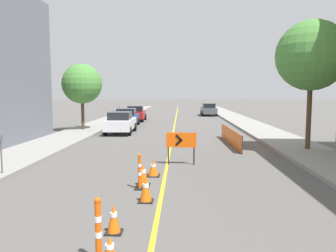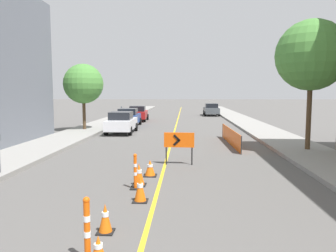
{
  "view_description": "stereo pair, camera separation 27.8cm",
  "coord_description": "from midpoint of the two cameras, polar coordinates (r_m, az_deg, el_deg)",
  "views": [
    {
      "loc": [
        0.55,
        1.3,
        2.98
      ],
      "look_at": [
        -0.19,
        20.69,
        1.0
      ],
      "focal_mm": 35.0,
      "sensor_mm": 36.0,
      "label": 1
    },
    {
      "loc": [
        0.83,
        1.31,
        2.98
      ],
      "look_at": [
        -0.19,
        20.69,
        1.0
      ],
      "focal_mm": 35.0,
      "sensor_mm": 36.0,
      "label": 2
    }
  ],
  "objects": [
    {
      "name": "lane_stripe",
      "position": [
        33.38,
        1.0,
        0.72
      ],
      "size": [
        0.12,
        69.1,
        0.01
      ],
      "color": "gold",
      "rests_on": "ground_plane"
    },
    {
      "name": "sidewalk_left",
      "position": [
        34.19,
        -10.44,
        0.89
      ],
      "size": [
        2.91,
        69.1,
        0.18
      ],
      "color": "gray",
      "rests_on": "ground_plane"
    },
    {
      "name": "sidewalk_right",
      "position": [
        33.92,
        12.54,
        0.81
      ],
      "size": [
        2.91,
        69.1,
        0.18
      ],
      "color": "gray",
      "rests_on": "ground_plane"
    },
    {
      "name": "traffic_cone_second",
      "position": [
        6.18,
        -11.48,
        -20.48
      ],
      "size": [
        0.38,
        0.38,
        0.52
      ],
      "color": "black",
      "rests_on": "ground_plane"
    },
    {
      "name": "traffic_cone_third",
      "position": [
        7.34,
        -10.56,
        -15.58
      ],
      "size": [
        0.36,
        0.36,
        0.64
      ],
      "color": "black",
      "rests_on": "ground_plane"
    },
    {
      "name": "traffic_cone_fourth",
      "position": [
        9.15,
        -4.79,
        -10.89
      ],
      "size": [
        0.41,
        0.41,
        0.71
      ],
      "color": "black",
      "rests_on": "ground_plane"
    },
    {
      "name": "traffic_cone_fifth",
      "position": [
        10.68,
        -5.14,
        -8.41
      ],
      "size": [
        0.44,
        0.44,
        0.73
      ],
      "color": "black",
      "rests_on": "ground_plane"
    },
    {
      "name": "traffic_cone_farthest",
      "position": [
        11.84,
        -3.27,
        -7.32
      ],
      "size": [
        0.47,
        0.47,
        0.59
      ],
      "color": "black",
      "rests_on": "ground_plane"
    },
    {
      "name": "delineator_post_front",
      "position": [
        6.18,
        -13.37,
        -17.92
      ],
      "size": [
        0.35,
        0.35,
        1.19
      ],
      "color": "black",
      "rests_on": "ground_plane"
    },
    {
      "name": "delineator_post_rear",
      "position": [
        10.27,
        -5.75,
        -8.33
      ],
      "size": [
        0.31,
        0.31,
        1.11
      ],
      "color": "black",
      "rests_on": "ground_plane"
    },
    {
      "name": "arrow_barricade_primary",
      "position": [
        13.52,
        1.72,
        -2.69
      ],
      "size": [
        1.25,
        0.1,
        1.34
      ],
      "rotation": [
        0.0,
        0.0,
        -0.03
      ],
      "color": "#EF560C",
      "rests_on": "ground_plane"
    },
    {
      "name": "safety_mesh_fence",
      "position": [
        19.26,
        10.43,
        -1.81
      ],
      "size": [
        0.23,
        6.31,
        0.9
      ],
      "rotation": [
        0.0,
        0.0,
        1.6
      ],
      "color": "#EF560C",
      "rests_on": "ground_plane"
    },
    {
      "name": "parked_car_curb_near",
      "position": [
        24.31,
        -8.58,
        0.62
      ],
      "size": [
        1.95,
        4.34,
        1.59
      ],
      "rotation": [
        0.0,
        0.0,
        0.02
      ],
      "color": "silver",
      "rests_on": "ground_plane"
    },
    {
      "name": "parked_car_curb_mid",
      "position": [
        29.29,
        -7.46,
        1.51
      ],
      "size": [
        1.95,
        4.36,
        1.59
      ],
      "rotation": [
        0.0,
        0.0,
        0.04
      ],
      "color": "navy",
      "rests_on": "ground_plane"
    },
    {
      "name": "parked_car_curb_far",
      "position": [
        34.72,
        -5.85,
        2.2
      ],
      "size": [
        2.03,
        4.39,
        1.59
      ],
      "rotation": [
        0.0,
        0.0,
        0.05
      ],
      "color": "maroon",
      "rests_on": "ground_plane"
    },
    {
      "name": "parked_car_opposite_side",
      "position": [
        42.94,
        6.9,
        2.88
      ],
      "size": [
        1.94,
        4.33,
        1.59
      ],
      "rotation": [
        0.0,
        0.0,
        0.02
      ],
      "color": "#474C51",
      "rests_on": "ground_plane"
    },
    {
      "name": "parking_meter_near_curb",
      "position": [
        12.82,
        -27.66,
        -2.96
      ],
      "size": [
        0.12,
        0.11,
        1.41
      ],
      "color": "#4C4C51",
      "rests_on": "sidewalk_left"
    },
    {
      "name": "parking_meter_far_curb",
      "position": [
        33.75,
        -8.69,
        2.72
      ],
      "size": [
        0.12,
        0.11,
        1.44
      ],
      "color": "#4C4C51",
      "rests_on": "sidewalk_left"
    },
    {
      "name": "street_tree_left_near",
      "position": [
        25.87,
        -15.05,
        7.1
      ],
      "size": [
        3.01,
        3.01,
        4.98
      ],
      "color": "#4C3823",
      "rests_on": "sidewalk_left"
    },
    {
      "name": "street_tree_right_near",
      "position": [
        17.7,
        23.29,
        11.18
      ],
      "size": [
        3.43,
        3.43,
        6.32
      ],
      "color": "#4C3823",
      "rests_on": "sidewalk_right"
    }
  ]
}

